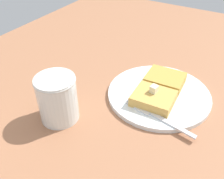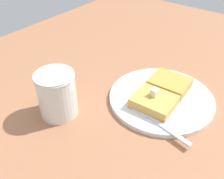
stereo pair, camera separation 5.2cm
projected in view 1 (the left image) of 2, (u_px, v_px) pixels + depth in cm
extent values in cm
cube|color=#A06747|center=(172.00, 100.00, 58.41)|extent=(120.51, 120.51, 2.99)
cylinder|color=white|center=(159.00, 94.00, 56.99)|extent=(23.20, 23.20, 1.01)
torus|color=gray|center=(159.00, 94.00, 56.93)|extent=(23.20, 23.20, 0.80)
cube|color=gold|center=(154.00, 98.00, 53.21)|extent=(7.71, 8.96, 2.28)
cube|color=gold|center=(165.00, 80.00, 58.77)|extent=(7.71, 8.96, 2.28)
cube|color=#F1EBC2|center=(154.00, 89.00, 52.69)|extent=(1.75, 1.62, 1.57)
cube|color=silver|center=(172.00, 125.00, 48.30)|extent=(2.80, 9.99, 0.36)
cube|color=silver|center=(145.00, 110.00, 51.70)|extent=(2.70, 3.17, 0.36)
cube|color=silver|center=(132.00, 106.00, 52.80)|extent=(0.93, 3.20, 0.36)
cube|color=silver|center=(133.00, 104.00, 53.12)|extent=(0.93, 3.20, 0.36)
cube|color=silver|center=(135.00, 103.00, 53.45)|extent=(0.93, 3.20, 0.36)
cube|color=silver|center=(136.00, 102.00, 53.78)|extent=(0.93, 3.20, 0.36)
cylinder|color=#371B09|center=(59.00, 104.00, 49.79)|extent=(7.18, 7.18, 6.73)
cylinder|color=silver|center=(58.00, 99.00, 48.89)|extent=(7.80, 7.80, 9.68)
torus|color=silver|center=(54.00, 80.00, 46.24)|extent=(7.99, 7.99, 0.50)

